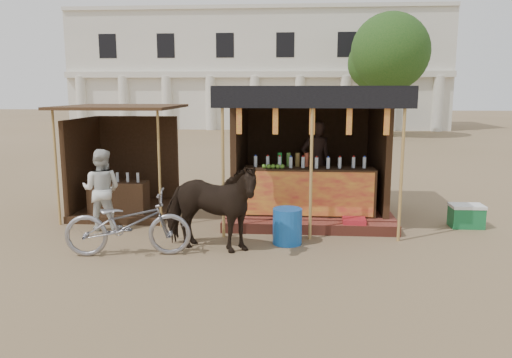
% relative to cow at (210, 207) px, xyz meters
% --- Properties ---
extents(ground, '(120.00, 120.00, 0.00)m').
position_rel_cow_xyz_m(ground, '(0.72, -0.72, -0.76)').
color(ground, '#846B4C').
rests_on(ground, ground).
extents(main_stall, '(3.60, 3.61, 2.78)m').
position_rel_cow_xyz_m(main_stall, '(1.73, 2.64, 0.27)').
color(main_stall, brown).
rests_on(main_stall, ground).
extents(secondary_stall, '(2.40, 2.40, 2.38)m').
position_rel_cow_xyz_m(secondary_stall, '(-2.45, 2.52, 0.09)').
color(secondary_stall, '#382114').
rests_on(secondary_stall, ground).
extents(cow, '(1.95, 1.23, 1.53)m').
position_rel_cow_xyz_m(cow, '(0.00, 0.00, 0.00)').
color(cow, black).
rests_on(cow, ground).
extents(motorbike, '(2.14, 1.00, 1.08)m').
position_rel_cow_xyz_m(motorbike, '(-1.31, -0.32, -0.22)').
color(motorbike, gray).
rests_on(motorbike, ground).
extents(bystander, '(0.78, 0.61, 1.59)m').
position_rel_cow_xyz_m(bystander, '(-2.33, 1.18, 0.03)').
color(bystander, silver).
rests_on(bystander, ground).
extents(blue_barrel, '(0.61, 0.61, 0.64)m').
position_rel_cow_xyz_m(blue_barrel, '(1.30, 0.51, -0.44)').
color(blue_barrel, '#1757AC').
rests_on(blue_barrel, ground).
extents(red_crate, '(0.45, 0.42, 0.29)m').
position_rel_cow_xyz_m(red_crate, '(2.57, 1.28, -0.62)').
color(red_crate, '#A91C25').
rests_on(red_crate, ground).
extents(cooler, '(0.65, 0.45, 0.46)m').
position_rel_cow_xyz_m(cooler, '(4.85, 1.88, -0.53)').
color(cooler, '#186F39').
rests_on(cooler, ground).
extents(background_building, '(26.00, 7.45, 8.18)m').
position_rel_cow_xyz_m(background_building, '(-1.28, 29.22, 3.22)').
color(background_building, silver).
rests_on(background_building, ground).
extents(tree, '(4.50, 4.40, 7.00)m').
position_rel_cow_xyz_m(tree, '(6.53, 21.42, 3.87)').
color(tree, '#382314').
rests_on(tree, ground).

